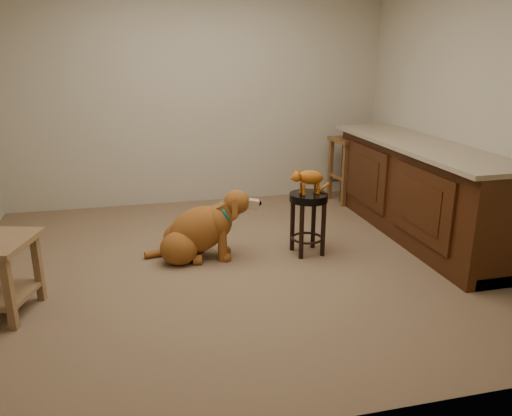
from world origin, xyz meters
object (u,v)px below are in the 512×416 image
object	(u,v)px
padded_stool	(308,211)
wood_stool	(350,169)
golden_retriever	(199,231)
tabby_kitten	(308,178)

from	to	relation	value
padded_stool	wood_stool	bearing A→B (deg)	54.32
padded_stool	golden_retriever	world-z (taller)	golden_retriever
wood_stool	tabby_kitten	xyz separation A→B (m)	(-1.05, -1.45, 0.30)
wood_stool	tabby_kitten	size ratio (longest dim) A/B	1.92
wood_stool	golden_retriever	distance (m)	2.42
padded_stool	tabby_kitten	size ratio (longest dim) A/B	1.38
golden_retriever	tabby_kitten	xyz separation A→B (m)	(0.97, -0.12, 0.46)
tabby_kitten	wood_stool	bearing A→B (deg)	49.44
wood_stool	golden_retriever	size ratio (longest dim) A/B	0.76
padded_stool	wood_stool	distance (m)	1.78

